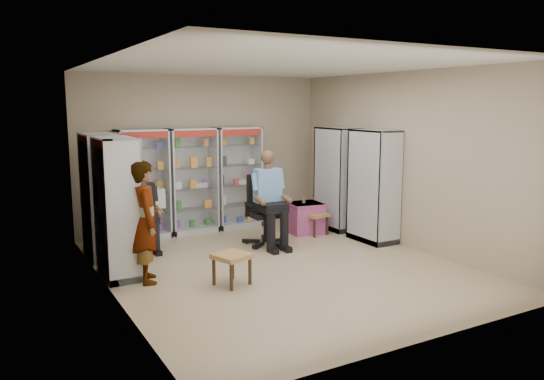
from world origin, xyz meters
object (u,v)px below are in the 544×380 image
cabinet_right_far (337,179)px  woven_stool_a (315,224)px  office_chair (266,210)px  seated_shopkeeper (267,201)px  cabinet_back_right (237,177)px  cabinet_left_near (118,208)px  standing_man (146,222)px  cabinet_back_mid (192,181)px  woven_stool_b (232,269)px  cabinet_right_near (374,186)px  cabinet_left_far (101,196)px  cabinet_back_left (143,184)px  wooden_chair (142,222)px  pink_trunk (305,218)px

cabinet_right_far → woven_stool_a: (-0.65, -0.20, -0.79)m
office_chair → woven_stool_a: bearing=13.0°
seated_shopkeeper → cabinet_back_right: bearing=87.2°
cabinet_right_far → seated_shopkeeper: size_ratio=1.28×
cabinet_left_near → standing_man: cabinet_left_near is taller
cabinet_right_far → standing_man: size_ratio=1.18×
cabinet_back_mid → cabinet_right_far: 2.82m
woven_stool_b → standing_man: 1.34m
cabinet_right_near → cabinet_left_far: (-4.46, 1.30, 0.00)m
office_chair → standing_man: size_ratio=0.73×
cabinet_back_right → cabinet_back_left: bearing=180.0°
cabinet_left_near → wooden_chair: (0.68, 1.30, -0.53)m
cabinet_back_right → cabinet_left_near: bearing=-144.3°
cabinet_back_mid → cabinet_left_far: bearing=-153.7°
pink_trunk → woven_stool_b: (-2.49, -2.04, -0.07)m
cabinet_left_near → seated_shopkeeper: bearing=99.8°
cabinet_back_left → cabinet_left_near: (-0.93, -2.03, 0.00)m
cabinet_back_left → woven_stool_b: (0.31, -3.15, -0.78)m
woven_stool_a → cabinet_right_far: bearing=17.4°
cabinet_back_left → cabinet_right_near: size_ratio=1.00×
seated_shopkeeper → woven_stool_b: (-1.41, -1.57, -0.57)m
cabinet_back_mid → woven_stool_a: bearing=-34.6°
cabinet_right_far → cabinet_left_near: 4.55m
cabinet_left_far → standing_man: cabinet_left_far is taller
cabinet_back_right → cabinet_left_near: same height
cabinet_back_right → cabinet_left_near: (-2.83, -2.03, 0.00)m
cabinet_back_mid → cabinet_right_near: size_ratio=1.00×
woven_stool_a → cabinet_back_right: bearing=126.4°
cabinet_left_far → seated_shopkeeper: bearing=76.4°
cabinet_right_far → cabinet_right_near: bearing=-180.0°
standing_man → wooden_chair: bearing=-2.3°
woven_stool_a → woven_stool_b: woven_stool_b is taller
cabinet_back_mid → cabinet_right_far: size_ratio=1.00×
cabinet_back_left → pink_trunk: (2.81, -1.11, -0.71)m
pink_trunk → woven_stool_a: pink_trunk is taller
cabinet_back_right → cabinet_right_near: same height
cabinet_left_far → cabinet_left_near: (0.00, -1.10, 0.00)m
woven_stool_a → pink_trunk: bearing=109.5°
office_chair → seated_shopkeeper: size_ratio=0.79×
cabinet_right_far → cabinet_left_far: bearing=87.4°
woven_stool_a → cabinet_back_left: bearing=155.2°
seated_shopkeeper → standing_man: bearing=-155.9°
cabinet_right_far → pink_trunk: (-0.72, 0.02, -0.71)m
cabinet_right_far → woven_stool_b: 3.88m
cabinet_left_near → standing_man: (0.28, -0.42, -0.15)m
cabinet_back_left → woven_stool_a: 3.27m
cabinet_left_near → wooden_chair: cabinet_left_near is taller
cabinet_right_far → wooden_chair: 3.84m
woven_stool_a → standing_man: bearing=-162.4°
cabinet_back_mid → woven_stool_b: bearing=-101.5°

